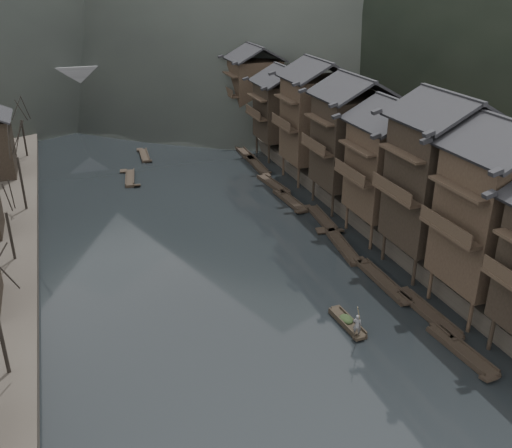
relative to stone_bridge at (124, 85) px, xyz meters
name	(u,v)px	position (x,y,z in m)	size (l,w,h in m)	color
water	(267,344)	(0.00, -72.00, -5.11)	(300.00, 300.00, 0.00)	black
right_bank	(395,138)	(35.00, -32.00, -4.21)	(40.00, 200.00, 1.80)	#2D2823
stilt_houses	(364,132)	(17.28, -53.35, 3.67)	(9.00, 67.60, 15.39)	black
moored_sampans	(284,189)	(12.23, -44.88, -4.91)	(2.97, 72.69, 0.47)	black
midriver_boats	(140,139)	(-0.47, -17.93, -4.91)	(14.75, 44.07, 0.45)	black
stone_bridge	(124,85)	(0.00, 0.00, 0.00)	(40.00, 6.00, 9.00)	#4C4C4F
hero_sampan	(347,323)	(6.36, -71.81, -4.91)	(1.15, 4.45, 0.43)	black
cargo_heap	(347,315)	(6.37, -71.61, -4.39)	(0.97, 1.27, 0.58)	black
boatman	(357,322)	(6.27, -73.35, -3.85)	(0.61, 0.40, 1.67)	#555457
bamboo_pole	(363,288)	(6.47, -73.35, -1.11)	(0.06, 0.06, 4.48)	#8C7A51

